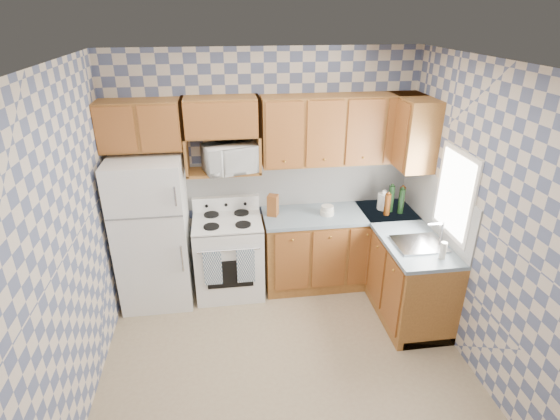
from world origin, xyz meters
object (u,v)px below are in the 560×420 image
(stove_body, at_px, (229,256))
(microwave, at_px, (230,158))
(refrigerator, at_px, (153,232))
(electric_kettle, at_px, (384,202))

(stove_body, xyz_separation_m, microwave, (0.07, 0.10, 1.15))
(refrigerator, distance_m, electric_kettle, 2.63)
(microwave, bearing_deg, refrigerator, 171.75)
(refrigerator, bearing_deg, microwave, 8.13)
(stove_body, bearing_deg, refrigerator, -178.22)
(microwave, xyz_separation_m, electric_kettle, (1.74, -0.06, -0.59))
(refrigerator, distance_m, stove_body, 0.89)
(stove_body, bearing_deg, electric_kettle, 1.34)
(stove_body, distance_m, microwave, 1.16)
(microwave, distance_m, electric_kettle, 1.84)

